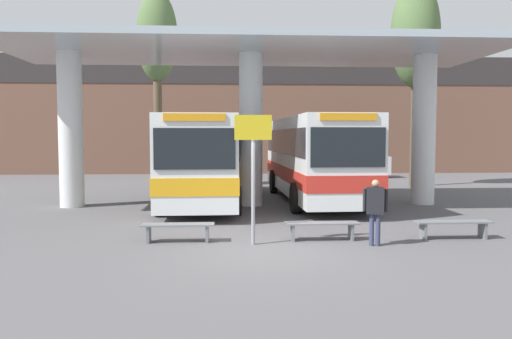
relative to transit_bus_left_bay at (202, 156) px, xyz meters
name	(u,v)px	position (x,y,z in m)	size (l,w,h in m)	color
ground_plane	(266,250)	(1.91, -8.29, -1.85)	(100.00, 100.00, 0.00)	#565456
townhouse_backdrop	(240,105)	(1.91, 15.52, 2.96)	(40.00, 0.58, 8.25)	brown
station_canopy	(251,75)	(1.91, -0.73, 3.10)	(18.42, 6.88, 5.99)	silver
transit_bus_left_bay	(202,156)	(0.00, 0.00, 0.00)	(2.94, 10.30, 3.33)	white
transit_bus_center_bay	(313,155)	(4.50, 0.51, 0.03)	(2.99, 10.80, 3.36)	white
waiting_bench_near_pillar	(178,228)	(-0.23, -7.27, -1.50)	(1.81, 0.44, 0.46)	slate
waiting_bench_mid_platform	(322,227)	(3.40, -7.27, -1.50)	(1.88, 0.44, 0.46)	slate
waiting_bench_far_platform	(453,225)	(6.82, -7.27, -1.50)	(1.97, 0.44, 0.46)	slate
info_sign_platform	(253,153)	(1.63, -7.67, 0.39)	(0.90, 0.09, 3.15)	gray
pedestrian_waiting	(375,206)	(4.55, -7.97, -0.87)	(0.59, 0.34, 1.60)	#333856
poplar_tree_behind_left	(157,41)	(-2.48, 5.88, 5.53)	(2.05, 2.05, 9.89)	brown
poplar_tree_behind_right	(415,36)	(10.75, 6.00, 5.98)	(2.51, 2.51, 10.68)	brown
parked_car_street	(355,163)	(9.14, 11.69, -0.90)	(4.21, 1.95, 1.95)	silver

